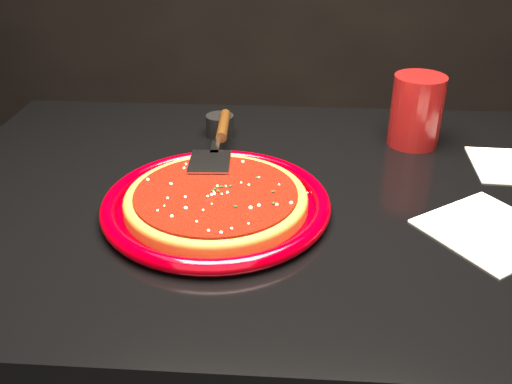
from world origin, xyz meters
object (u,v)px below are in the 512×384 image
(plate, at_px, (216,204))
(cup, at_px, (416,111))
(pizza_server, at_px, (218,140))
(ramekin, at_px, (220,125))
(table, at_px, (280,357))

(plate, relative_size, cup, 2.62)
(pizza_server, bearing_deg, cup, 13.76)
(pizza_server, distance_m, cup, 0.38)
(plate, relative_size, ramekin, 6.42)
(cup, bearing_deg, plate, -141.11)
(table, distance_m, pizza_server, 0.45)
(pizza_server, relative_size, ramekin, 5.26)
(table, relative_size, pizza_server, 4.11)
(plate, bearing_deg, pizza_server, 95.82)
(plate, xyz_separation_m, cup, (0.35, 0.28, 0.05))
(table, xyz_separation_m, plate, (-0.11, -0.07, 0.39))
(pizza_server, bearing_deg, ramekin, 93.17)
(cup, height_order, ramekin, cup)
(table, bearing_deg, ramekin, 120.98)
(ramekin, bearing_deg, pizza_server, -84.02)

